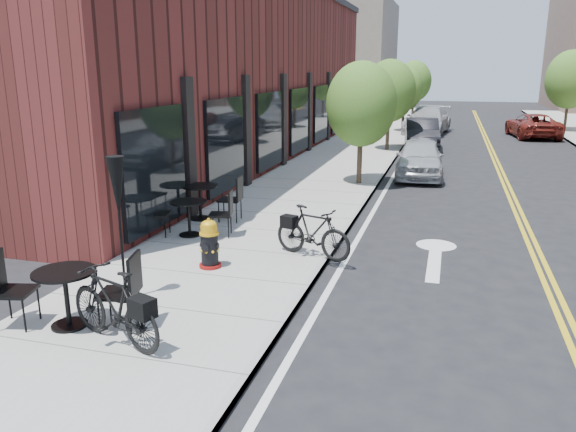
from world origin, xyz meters
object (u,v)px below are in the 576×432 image
(bistro_set_a, at_px, (66,290))
(bistro_set_c, at_px, (200,197))
(parked_car_b, at_px, (422,133))
(parked_car_far, at_px, (533,126))
(parked_car_a, at_px, (420,158))
(parked_car_c, at_px, (427,120))
(fire_hydrant, at_px, (209,244))
(bistro_set_b, at_px, (189,213))
(bicycle_right, at_px, (313,232))
(bicycle_left, at_px, (114,306))
(patio_umbrella, at_px, (118,198))

(bistro_set_a, distance_m, bistro_set_c, 5.97)
(parked_car_b, relative_size, parked_car_far, 0.90)
(parked_car_a, distance_m, parked_car_c, 13.84)
(fire_hydrant, height_order, bistro_set_c, bistro_set_c)
(bistro_set_a, xyz_separation_m, bistro_set_b, (-0.33, 4.59, -0.04))
(bicycle_right, relative_size, bistro_set_a, 0.81)
(bistro_set_c, bearing_deg, parked_car_a, 52.21)
(bicycle_left, distance_m, bistro_set_c, 6.38)
(parked_car_far, bearing_deg, bistro_set_b, 59.22)
(bicycle_left, distance_m, parked_car_b, 21.59)
(bicycle_left, height_order, patio_umbrella, patio_umbrella)
(fire_hydrant, height_order, parked_car_c, parked_car_c)
(patio_umbrella, distance_m, parked_car_c, 26.61)
(fire_hydrant, height_order, parked_car_a, parked_car_a)
(patio_umbrella, distance_m, parked_car_far, 27.69)
(bistro_set_c, distance_m, parked_car_c, 21.97)
(fire_hydrant, bearing_deg, parked_car_far, 70.68)
(bistro_set_b, height_order, patio_umbrella, patio_umbrella)
(parked_car_a, bearing_deg, bicycle_right, -101.16)
(fire_hydrant, xyz_separation_m, parked_car_a, (3.15, 10.78, 0.10))
(bistro_set_a, xyz_separation_m, parked_car_far, (9.35, 27.21, -0.02))
(fire_hydrant, relative_size, parked_car_far, 0.20)
(bicycle_right, distance_m, bistro_set_a, 4.72)
(parked_car_b, bearing_deg, bistro_set_b, -109.73)
(parked_car_b, height_order, parked_car_far, parked_car_b)
(fire_hydrant, height_order, bicycle_right, bicycle_right)
(patio_umbrella, distance_m, parked_car_b, 20.40)
(parked_car_far, bearing_deg, parked_car_a, 61.22)
(fire_hydrant, relative_size, parked_car_c, 0.17)
(fire_hydrant, bearing_deg, parked_car_b, 81.02)
(bicycle_left, height_order, bistro_set_a, bistro_set_a)
(bicycle_left, xyz_separation_m, parked_car_b, (2.81, 21.40, 0.05))
(bicycle_right, xyz_separation_m, parked_car_c, (1.10, 23.53, 0.15))
(fire_hydrant, bearing_deg, bistro_set_c, 117.25)
(fire_hydrant, height_order, patio_umbrella, patio_umbrella)
(patio_umbrella, bearing_deg, parked_car_c, 82.47)
(bicycle_left, distance_m, parked_car_c, 27.84)
(bicycle_right, bearing_deg, parked_car_far, 3.14)
(fire_hydrant, relative_size, parked_car_a, 0.24)
(bicycle_left, distance_m, bistro_set_b, 5.00)
(bistro_set_b, distance_m, parked_car_c, 23.21)
(parked_car_a, xyz_separation_m, parked_car_c, (-0.36, 13.83, 0.11))
(bistro_set_c, height_order, parked_car_far, parked_car_far)
(bicycle_left, distance_m, bicycle_right, 4.50)
(fire_hydrant, distance_m, bicycle_right, 2.01)
(bicycle_right, height_order, parked_car_b, parked_car_b)
(bistro_set_a, relative_size, parked_car_c, 0.39)
(parked_car_far, bearing_deg, parked_car_b, 39.55)
(fire_hydrant, xyz_separation_m, patio_umbrella, (-0.69, -1.75, 1.21))
(fire_hydrant, xyz_separation_m, parked_car_c, (2.79, 24.61, 0.21))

